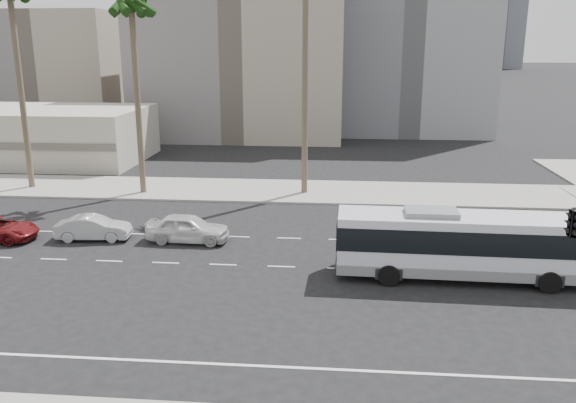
# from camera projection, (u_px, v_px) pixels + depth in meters

# --- Properties ---
(ground) EXTENTS (700.00, 700.00, 0.00)m
(ground) POSITION_uv_depth(u_px,v_px,m) (341.00, 269.00, 29.37)
(ground) COLOR black
(ground) RESTS_ON ground
(sidewalk_north) EXTENTS (120.00, 7.00, 0.15)m
(sidewalk_north) POSITION_uv_depth(u_px,v_px,m) (341.00, 192.00, 44.26)
(sidewalk_north) COLOR gray
(sidewalk_north) RESTS_ON ground
(commercial_low) EXTENTS (22.00, 12.16, 5.00)m
(commercial_low) POSITION_uv_depth(u_px,v_px,m) (29.00, 134.00, 56.25)
(commercial_low) COLOR #ADA596
(commercial_low) RESTS_ON ground
(midrise_beige_west) EXTENTS (24.00, 18.00, 18.00)m
(midrise_beige_west) POSITION_uv_depth(u_px,v_px,m) (244.00, 60.00, 71.32)
(midrise_beige_west) COLOR gray
(midrise_beige_west) RESTS_ON ground
(midrise_gray_center) EXTENTS (20.00, 20.00, 26.00)m
(midrise_gray_center) POSITION_uv_depth(u_px,v_px,m) (406.00, 27.00, 75.33)
(midrise_gray_center) COLOR slate
(midrise_gray_center) RESTS_ON ground
(midrise_beige_far) EXTENTS (18.00, 16.00, 15.00)m
(midrise_beige_far) POSITION_uv_depth(u_px,v_px,m) (59.00, 70.00, 78.71)
(midrise_beige_far) COLOR gray
(midrise_beige_far) RESTS_ON ground
(highrise_far) EXTENTS (22.00, 22.00, 60.00)m
(highrise_far) POSITION_uv_depth(u_px,v_px,m) (497.00, 1.00, 265.75)
(highrise_far) COLOR #4D5259
(highrise_far) RESTS_ON ground
(city_bus) EXTENTS (11.87, 2.97, 3.39)m
(city_bus) POSITION_uv_depth(u_px,v_px,m) (462.00, 243.00, 27.72)
(city_bus) COLOR silver
(city_bus) RESTS_ON ground
(car_a) EXTENTS (2.06, 4.78, 1.61)m
(car_a) POSITION_uv_depth(u_px,v_px,m) (188.00, 228.00, 33.22)
(car_a) COLOR silver
(car_a) RESTS_ON ground
(car_b) EXTENTS (1.86, 4.33, 1.39)m
(car_b) POSITION_uv_depth(u_px,v_px,m) (93.00, 228.00, 33.61)
(car_b) COLOR #A6A6A7
(car_b) RESTS_ON ground
(palm_mid) EXTENTS (4.75, 4.75, 14.70)m
(palm_mid) POSITION_uv_depth(u_px,v_px,m) (131.00, 9.00, 40.64)
(palm_mid) COLOR brown
(palm_mid) RESTS_ON ground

